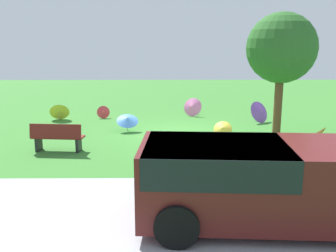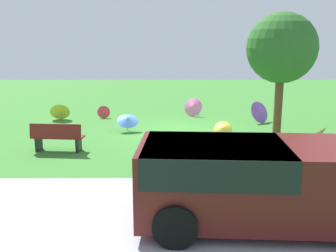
{
  "view_description": "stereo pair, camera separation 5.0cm",
  "coord_description": "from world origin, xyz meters",
  "px_view_note": "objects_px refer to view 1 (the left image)",
  "views": [
    {
      "loc": [
        0.67,
        13.58,
        3.35
      ],
      "look_at": [
        0.54,
        1.35,
        0.6
      ],
      "focal_mm": 40.38,
      "sensor_mm": 36.0,
      "label": 1
    },
    {
      "loc": [
        0.62,
        13.58,
        3.35
      ],
      "look_at": [
        0.54,
        1.35,
        0.6
      ],
      "focal_mm": 40.38,
      "sensor_mm": 36.0,
      "label": 2
    }
  ],
  "objects_px": {
    "parasol_yellow_2": "(60,111)",
    "parasol_purple_0": "(260,112)",
    "parasol_blue_0": "(127,119)",
    "parasol_pink_0": "(192,107)",
    "van_dark": "(257,177)",
    "shade_tree": "(282,49)",
    "parasol_orange_0": "(313,138)",
    "parasol_yellow_1": "(223,128)",
    "park_bench": "(57,137)",
    "parasol_red_0": "(103,112)"
  },
  "relations": [
    {
      "from": "parasol_orange_0",
      "to": "van_dark",
      "type": "bearing_deg",
      "value": 58.29
    },
    {
      "from": "park_bench",
      "to": "parasol_purple_0",
      "type": "xyz_separation_m",
      "value": [
        -7.35,
        -4.24,
        -0.01
      ]
    },
    {
      "from": "parasol_red_0",
      "to": "parasol_blue_0",
      "type": "distance_m",
      "value": 2.9
    },
    {
      "from": "parasol_purple_0",
      "to": "parasol_pink_0",
      "type": "bearing_deg",
      "value": -27.62
    },
    {
      "from": "parasol_yellow_1",
      "to": "parasol_yellow_2",
      "type": "bearing_deg",
      "value": -24.3
    },
    {
      "from": "parasol_yellow_2",
      "to": "parasol_purple_0",
      "type": "bearing_deg",
      "value": 175.92
    },
    {
      "from": "parasol_pink_0",
      "to": "parasol_red_0",
      "type": "bearing_deg",
      "value": 7.05
    },
    {
      "from": "parasol_blue_0",
      "to": "parasol_pink_0",
      "type": "relative_size",
      "value": 0.97
    },
    {
      "from": "parasol_orange_0",
      "to": "parasol_yellow_1",
      "type": "xyz_separation_m",
      "value": [
        2.5,
        -1.94,
        -0.15
      ]
    },
    {
      "from": "parasol_purple_0",
      "to": "parasol_blue_0",
      "type": "distance_m",
      "value": 5.66
    },
    {
      "from": "van_dark",
      "to": "parasol_blue_0",
      "type": "xyz_separation_m",
      "value": [
        3.08,
        -7.39,
        -0.43
      ]
    },
    {
      "from": "van_dark",
      "to": "shade_tree",
      "type": "height_order",
      "value": "shade_tree"
    },
    {
      "from": "parasol_red_0",
      "to": "parasol_yellow_2",
      "type": "xyz_separation_m",
      "value": [
        1.84,
        0.34,
        0.12
      ]
    },
    {
      "from": "shade_tree",
      "to": "parasol_yellow_1",
      "type": "height_order",
      "value": "shade_tree"
    },
    {
      "from": "parasol_purple_0",
      "to": "parasol_yellow_1",
      "type": "height_order",
      "value": "parasol_purple_0"
    },
    {
      "from": "van_dark",
      "to": "parasol_orange_0",
      "type": "height_order",
      "value": "van_dark"
    },
    {
      "from": "parasol_red_0",
      "to": "parasol_purple_0",
      "type": "height_order",
      "value": "parasol_purple_0"
    },
    {
      "from": "parasol_red_0",
      "to": "parasol_yellow_2",
      "type": "distance_m",
      "value": 1.88
    },
    {
      "from": "parasol_purple_0",
      "to": "parasol_orange_0",
      "type": "distance_m",
      "value": 4.36
    },
    {
      "from": "shade_tree",
      "to": "parasol_yellow_1",
      "type": "xyz_separation_m",
      "value": [
        1.96,
        0.07,
        -2.81
      ]
    },
    {
      "from": "parasol_purple_0",
      "to": "parasol_pink_0",
      "type": "distance_m",
      "value": 3.11
    },
    {
      "from": "van_dark",
      "to": "parasol_yellow_2",
      "type": "bearing_deg",
      "value": -57.03
    },
    {
      "from": "park_bench",
      "to": "parasol_yellow_1",
      "type": "height_order",
      "value": "park_bench"
    },
    {
      "from": "parasol_yellow_1",
      "to": "parasol_pink_0",
      "type": "relative_size",
      "value": 0.8
    },
    {
      "from": "parasol_purple_0",
      "to": "van_dark",
      "type": "bearing_deg",
      "value": 75.43
    },
    {
      "from": "parasol_yellow_1",
      "to": "shade_tree",
      "type": "bearing_deg",
      "value": -177.99
    },
    {
      "from": "shade_tree",
      "to": "parasol_pink_0",
      "type": "bearing_deg",
      "value": -53.57
    },
    {
      "from": "shade_tree",
      "to": "parasol_yellow_2",
      "type": "relative_size",
      "value": 4.68
    },
    {
      "from": "parasol_yellow_1",
      "to": "parasol_yellow_2",
      "type": "height_order",
      "value": "parasol_yellow_2"
    },
    {
      "from": "parasol_purple_0",
      "to": "parasol_yellow_2",
      "type": "height_order",
      "value": "parasol_purple_0"
    },
    {
      "from": "parasol_blue_0",
      "to": "parasol_pink_0",
      "type": "xyz_separation_m",
      "value": [
        -2.67,
        -3.06,
        -0.05
      ]
    },
    {
      "from": "park_bench",
      "to": "parasol_purple_0",
      "type": "distance_m",
      "value": 8.48
    },
    {
      "from": "van_dark",
      "to": "shade_tree",
      "type": "distance_m",
      "value": 7.43
    },
    {
      "from": "parasol_blue_0",
      "to": "parasol_yellow_1",
      "type": "xyz_separation_m",
      "value": [
        -3.48,
        0.77,
        -0.19
      ]
    },
    {
      "from": "parasol_red_0",
      "to": "parasol_yellow_1",
      "type": "relative_size",
      "value": 0.78
    },
    {
      "from": "parasol_pink_0",
      "to": "parasol_yellow_2",
      "type": "bearing_deg",
      "value": 8.12
    },
    {
      "from": "parasol_orange_0",
      "to": "parasol_blue_0",
      "type": "distance_m",
      "value": 6.56
    },
    {
      "from": "parasol_red_0",
      "to": "parasol_blue_0",
      "type": "bearing_deg",
      "value": 117.15
    },
    {
      "from": "park_bench",
      "to": "parasol_red_0",
      "type": "bearing_deg",
      "value": -96.61
    },
    {
      "from": "parasol_orange_0",
      "to": "parasol_yellow_2",
      "type": "bearing_deg",
      "value": -28.36
    },
    {
      "from": "parasol_orange_0",
      "to": "parasol_yellow_2",
      "type": "distance_m",
      "value": 10.39
    },
    {
      "from": "park_bench",
      "to": "parasol_yellow_2",
      "type": "relative_size",
      "value": 1.76
    },
    {
      "from": "parasol_orange_0",
      "to": "parasol_yellow_2",
      "type": "xyz_separation_m",
      "value": [
        9.14,
        -4.93,
        -0.05
      ]
    },
    {
      "from": "parasol_purple_0",
      "to": "parasol_pink_0",
      "type": "xyz_separation_m",
      "value": [
        2.76,
        -1.44,
        -0.03
      ]
    },
    {
      "from": "parasol_yellow_1",
      "to": "parasol_pink_0",
      "type": "bearing_deg",
      "value": -77.97
    },
    {
      "from": "parasol_pink_0",
      "to": "parasol_orange_0",
      "type": "bearing_deg",
      "value": 119.88
    },
    {
      "from": "van_dark",
      "to": "parasol_orange_0",
      "type": "distance_m",
      "value": 5.53
    },
    {
      "from": "park_bench",
      "to": "parasol_yellow_2",
      "type": "xyz_separation_m",
      "value": [
        1.24,
        -4.86,
        -0.07
      ]
    },
    {
      "from": "parasol_yellow_1",
      "to": "park_bench",
      "type": "bearing_deg",
      "value": 18.95
    },
    {
      "from": "parasol_purple_0",
      "to": "shade_tree",
      "type": "bearing_deg",
      "value": 90.44
    }
  ]
}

